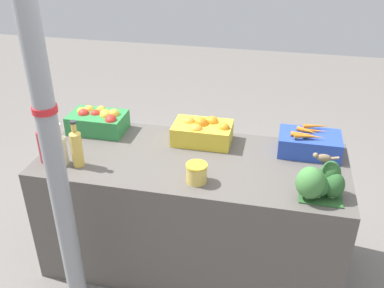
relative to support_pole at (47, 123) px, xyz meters
name	(u,v)px	position (x,y,z in m)	size (l,w,h in m)	color
ground_plane	(192,257)	(0.51, 0.64, -1.28)	(10.00, 10.00, 0.00)	slate
market_table	(192,211)	(0.51, 0.64, -0.89)	(1.84, 0.77, 0.79)	#56514C
support_pole	(47,123)	(0.00, 0.00, 0.00)	(0.11, 0.11, 2.56)	gray
apple_crate	(99,121)	(-0.18, 0.86, -0.41)	(0.37, 0.24, 0.16)	#2D8442
orange_crate	(202,132)	(0.53, 0.86, -0.42)	(0.37, 0.24, 0.17)	gold
carrot_crate	(309,143)	(1.19, 0.86, -0.42)	(0.37, 0.24, 0.16)	#2847B7
broccoli_pile	(319,183)	(1.23, 0.40, -0.40)	(0.25, 0.20, 0.19)	#2D602D
juice_bottle_ruby	(43,144)	(-0.33, 0.42, -0.37)	(0.06, 0.06, 0.29)	#B2333D
juice_bottle_cloudy	(61,148)	(-0.22, 0.42, -0.38)	(0.07, 0.07, 0.26)	beige
juice_bottle_golden	(77,147)	(-0.12, 0.42, -0.37)	(0.07, 0.07, 0.29)	gold
pickle_jar	(197,173)	(0.59, 0.41, -0.44)	(0.12, 0.12, 0.11)	#DBBC56
sparrow_bird	(323,158)	(1.23, 0.43, -0.27)	(0.14, 0.04, 0.05)	#4C3D2D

